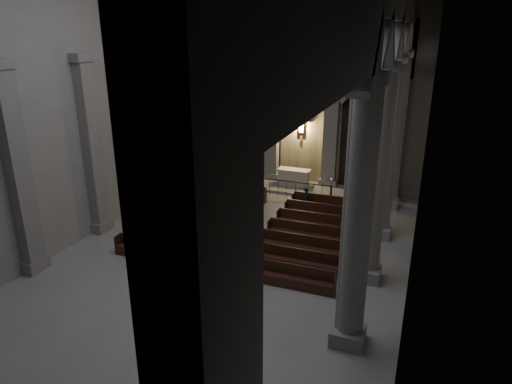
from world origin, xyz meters
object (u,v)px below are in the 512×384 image
altar (294,177)px  candle_stand_right (331,194)px  altar_rail (287,186)px  pews (253,228)px  candle_stand_left (237,182)px  worshipper (306,200)px

altar → candle_stand_right: size_ratio=1.56×
altar_rail → pews: bearing=-90.0°
candle_stand_left → candle_stand_right: 5.66m
pews → altar_rail: bearing=90.0°
pews → worshipper: (1.55, 3.58, 0.34)m
candle_stand_left → altar_rail: bearing=-9.1°
altar → candle_stand_left: 3.41m
altar_rail → worshipper: bearing=-45.4°
candle_stand_left → candle_stand_right: size_ratio=1.15×
altar → altar_rail: altar is taller
altar → candle_stand_left: size_ratio=1.36×
altar → worshipper: worshipper is taller
altar → candle_stand_right: (2.51, -1.30, -0.31)m
candle_stand_right → worshipper: 2.29m
worshipper → altar_rail: bearing=131.0°
altar_rail → candle_stand_left: size_ratio=3.64×
altar_rail → worshipper: size_ratio=4.10×
altar_rail → pews: (0.00, -5.15, -0.39)m
altar_rail → worshipper: (1.55, -1.58, -0.04)m
pews → worshipper: worshipper is taller
candle_stand_left → pews: (3.26, -5.68, -0.10)m
pews → altar: bearing=90.9°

